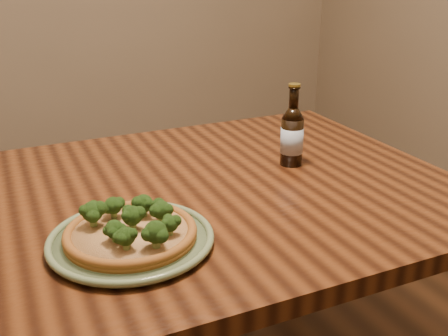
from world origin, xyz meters
name	(u,v)px	position (x,y,z in m)	size (l,w,h in m)	color
table	(113,242)	(0.00, 0.10, 0.66)	(1.60, 0.90, 0.75)	#4D2610
plate	(131,239)	(0.00, -0.09, 0.76)	(0.30, 0.30, 0.02)	#697D56
pizza	(131,231)	(0.00, -0.09, 0.78)	(0.24, 0.24, 0.07)	brown
beer_bottle	(292,135)	(0.47, 0.14, 0.83)	(0.06, 0.06, 0.21)	black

